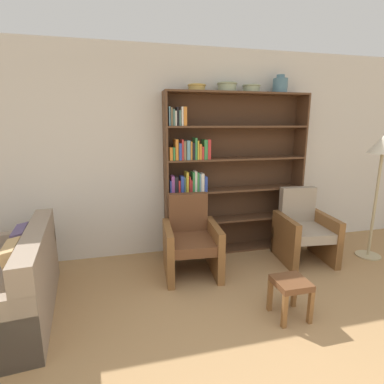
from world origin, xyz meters
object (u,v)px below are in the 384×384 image
Objects in this scene: armchair_leather at (191,241)px; bowl_brass at (197,87)px; vase_tall at (280,85)px; armchair_cushioned at (303,230)px; bowl_stoneware at (227,87)px; bookshelf at (222,177)px; floor_lamp at (382,154)px; footstool at (291,288)px; bowl_olive at (251,88)px; couch at (4,289)px.

bowl_brass is at bearing -106.92° from armchair_leather.
vase_tall is 1.96m from armchair_cushioned.
bowl_stoneware reaches higher than armchair_leather.
bookshelf is 1.32× the size of floor_lamp.
floor_lamp reaches higher than armchair_leather.
bookshelf is 1.22m from bowl_brass.
vase_tall is at bearing -0.00° from bowl_stoneware.
armchair_leather is 2.48× the size of footstool.
bowl_olive is 3.57m from couch.
bowl_stoneware reaches higher than bowl_olive.
bowl_olive reaches higher than bookshelf.
couch is (-2.50, -0.98, -1.95)m from bowl_stoneware.
bowl_stoneware is 0.34m from bowl_olive.
armchair_cushioned is at bearing 170.39° from floor_lamp.
floor_lamp is (1.90, -0.70, 0.34)m from bookshelf.
bowl_brass reaches higher than bookshelf.
bookshelf is 2.05m from floor_lamp.
bowl_olive is at bearing 180.00° from vase_tall.
vase_tall reaches higher than bookshelf.
bookshelf is 1.80m from footstool.
footstool is at bearing -152.71° from floor_lamp.
vase_tall is 3.94m from couch.
couch is (-2.47, -1.00, -0.77)m from bookshelf.
bookshelf is 1.34× the size of couch.
vase_tall is 0.25× the size of armchair_cushioned.
bowl_olive is 2.13m from armchair_leather.
vase_tall reaches higher than bowl_olive.
bookshelf is 2.33× the size of armchair_cushioned.
armchair_leather reaches higher than couch.
vase_tall reaches higher than footstool.
footstool is at bearing -87.09° from bowl_stoneware.
armchair_leather is at bearing 176.33° from floor_lamp.
bowl_stoneware is at bearing -23.47° from armchair_cushioned.
bookshelf is 8.39× the size of bowl_stoneware.
floor_lamp is (1.12, -0.68, -0.88)m from vase_tall.
bookshelf reaches higher than armchair_leather.
couch is 1.74× the size of armchair_leather.
bookshelf is at bearing -132.33° from armchair_leather.
bowl_brass is 2.56m from footstool.
bowl_stoneware is at bearing 180.00° from bowl_olive.
floor_lamp is 2.30m from footstool.
bookshelf is 2.77m from couch.
bowl_olive is 0.64× the size of footstool.
bowl_olive reaches higher than couch.
vase_tall is 0.62× the size of footstool.
armchair_leather is (-0.58, -0.54, -0.66)m from bookshelf.
vase_tall is at bearing -154.52° from armchair_leather.
armchair_cushioned is (1.33, -0.53, -1.82)m from bowl_brass.
bookshelf reaches higher than couch.
armchair_leather is 1.54m from armchair_cushioned.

